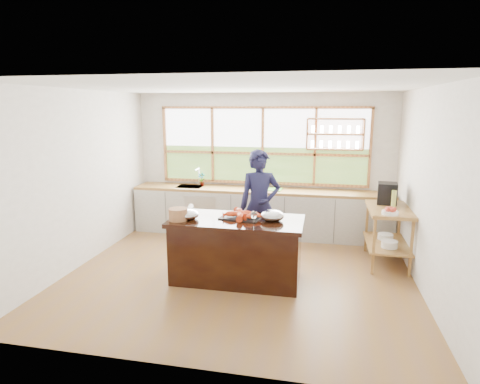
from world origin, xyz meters
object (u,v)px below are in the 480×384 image
(island, at_px, (237,250))
(cook, at_px, (260,206))
(espresso_machine, at_px, (387,193))
(wicker_basket, at_px, (178,214))

(island, bearing_deg, cook, 77.05)
(cook, relative_size, espresso_machine, 5.27)
(island, xyz_separation_m, espresso_machine, (2.19, 1.40, 0.62))
(island, distance_m, espresso_machine, 2.67)
(cook, bearing_deg, espresso_machine, -1.42)
(island, distance_m, wicker_basket, 0.97)
(cook, distance_m, espresso_machine, 2.08)
(cook, relative_size, wicker_basket, 6.87)
(island, height_order, wicker_basket, wicker_basket)
(cook, xyz_separation_m, espresso_machine, (1.99, 0.55, 0.18))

